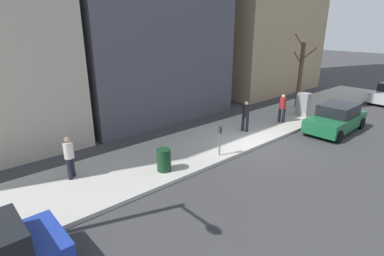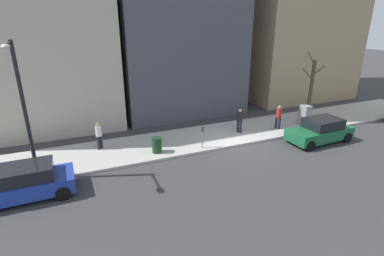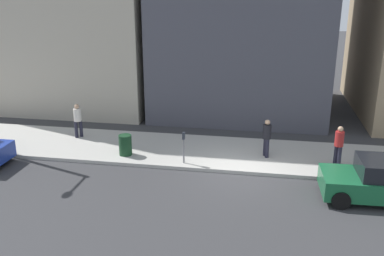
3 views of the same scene
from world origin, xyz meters
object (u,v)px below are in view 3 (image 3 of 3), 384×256
Objects in this scene: parking_meter at (184,144)px; trash_bin at (125,145)px; pedestrian_near_meter at (339,143)px; pedestrian_midblock at (267,136)px; pedestrian_far_corner at (78,119)px.

trash_bin is at bearing 80.46° from parking_meter.
pedestrian_near_meter and pedestrian_midblock have the same top height.
trash_bin is 6.11m from pedestrian_midblock.
trash_bin is at bearing 105.08° from pedestrian_far_corner.
pedestrian_far_corner is (0.95, 9.01, 0.00)m from pedestrian_midblock.
parking_meter is at bearing 114.58° from pedestrian_far_corner.
pedestrian_far_corner reaches higher than trash_bin.
pedestrian_midblock is (0.39, 2.90, 0.00)m from pedestrian_near_meter.
pedestrian_near_meter reaches higher than parking_meter.
trash_bin is 8.96m from pedestrian_near_meter.
trash_bin is (0.45, 2.68, -0.38)m from parking_meter.
pedestrian_far_corner is at bearing -124.18° from pedestrian_near_meter.
trash_bin is 3.51m from pedestrian_far_corner.
parking_meter is 1.50× the size of trash_bin.
pedestrian_near_meter is at bearing -81.67° from parking_meter.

